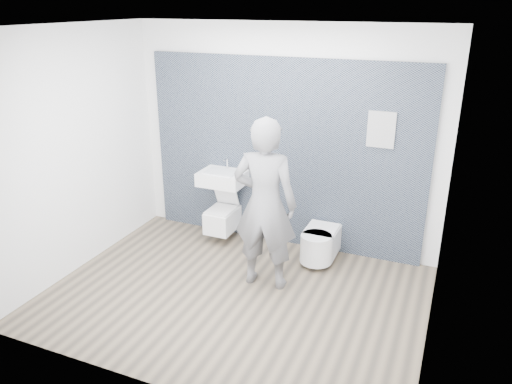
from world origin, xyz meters
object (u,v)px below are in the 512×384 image
at_px(toilet_square, 222,218).
at_px(visitor, 265,205).
at_px(toilet_rounded, 319,244).
at_px(washbasin, 222,178).

bearing_deg(toilet_square, visitor, -41.32).
height_order(toilet_rounded, visitor, visitor).
height_order(toilet_square, toilet_rounded, toilet_square).
relative_size(washbasin, toilet_square, 0.90).
height_order(toilet_square, visitor, visitor).
bearing_deg(washbasin, toilet_square, -90.00).
bearing_deg(visitor, toilet_square, -46.88).
bearing_deg(washbasin, toilet_rounded, -4.90).
relative_size(washbasin, toilet_rounded, 0.88).
xyz_separation_m(washbasin, toilet_rounded, (1.36, -0.12, -0.64)).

